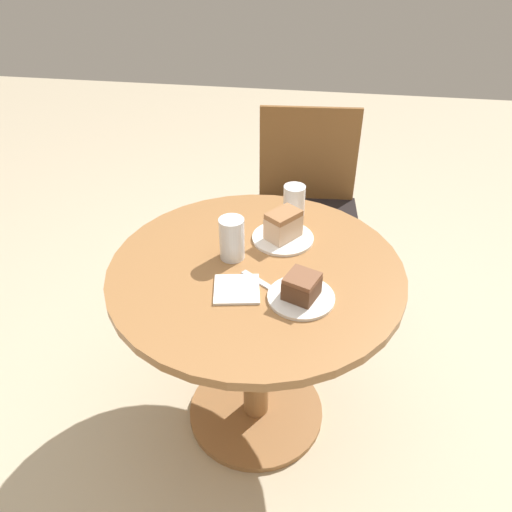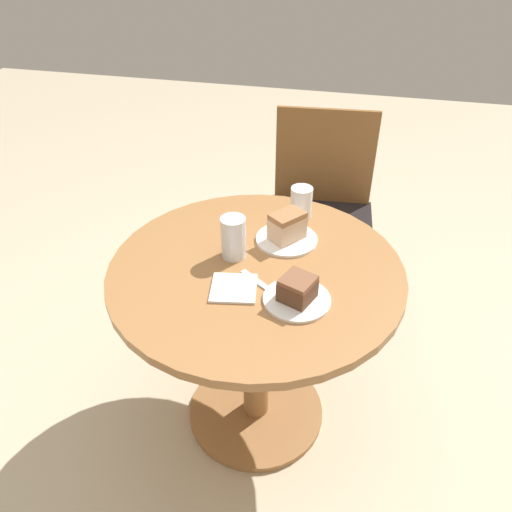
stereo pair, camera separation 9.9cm
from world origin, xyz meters
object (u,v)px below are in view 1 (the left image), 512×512
at_px(chair, 306,206).
at_px(cake_slice_near, 302,286).
at_px(plate_far, 283,238).
at_px(glass_water, 294,203).
at_px(plate_near, 301,297).
at_px(cake_slice_far, 283,225).
at_px(glass_lemonade, 232,241).

relative_size(chair, cake_slice_near, 7.84).
bearing_deg(plate_far, glass_water, 82.66).
xyz_separation_m(plate_far, cake_slice_near, (0.08, -0.29, 0.04)).
height_order(chair, cake_slice_near, chair).
distance_m(chair, plate_far, 0.70).
height_order(cake_slice_near, glass_water, glass_water).
distance_m(chair, cake_slice_near, 0.99).
distance_m(plate_near, cake_slice_far, 0.31).
distance_m(plate_far, cake_slice_far, 0.05).
relative_size(chair, plate_near, 4.64).
distance_m(cake_slice_far, glass_lemonade, 0.19).
height_order(glass_lemonade, glass_water, glass_lemonade).
distance_m(plate_far, glass_water, 0.17).
bearing_deg(cake_slice_near, cake_slice_far, 105.91).
distance_m(chair, plate_near, 0.98).
relative_size(chair, plate_far, 4.36).
height_order(cake_slice_near, glass_lemonade, glass_lemonade).
bearing_deg(cake_slice_near, plate_near, 0.00).
bearing_deg(glass_water, chair, 87.02).
relative_size(plate_near, glass_lemonade, 1.39).
bearing_deg(cake_slice_far, glass_lemonade, -140.10).
height_order(chair, glass_lemonade, chair).
xyz_separation_m(plate_near, cake_slice_near, (0.00, 0.00, 0.04)).
bearing_deg(plate_near, cake_slice_near, 0.00).
bearing_deg(glass_lemonade, plate_far, 39.90).
bearing_deg(glass_lemonade, cake_slice_far, 39.90).
height_order(plate_near, cake_slice_far, cake_slice_far).
bearing_deg(plate_far, plate_near, -74.09).
bearing_deg(glass_water, plate_far, -97.34).
bearing_deg(plate_far, glass_lemonade, -140.10).
xyz_separation_m(chair, cake_slice_near, (0.04, -0.95, 0.29)).
distance_m(plate_near, plate_far, 0.30).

